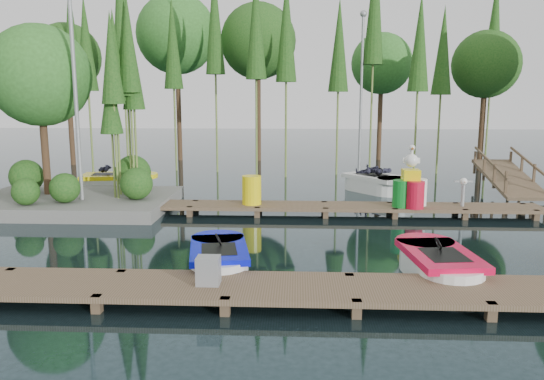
{
  "coord_description": "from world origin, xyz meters",
  "views": [
    {
      "loc": [
        1.17,
        -13.32,
        3.57
      ],
      "look_at": [
        0.5,
        0.5,
        1.1
      ],
      "focal_mm": 35.0,
      "sensor_mm": 36.0,
      "label": 1
    }
  ],
  "objects_px": {
    "island": "(62,108)",
    "boat_red": "(439,266)",
    "boat_yellow_far": "(115,182)",
    "utility_cabinet": "(208,271)",
    "yellow_barrel": "(252,190)",
    "drum_cluster": "(411,189)",
    "boat_blue": "(219,259)"
  },
  "relations": [
    {
      "from": "island",
      "to": "boat_blue",
      "type": "height_order",
      "value": "island"
    },
    {
      "from": "island",
      "to": "boat_red",
      "type": "relative_size",
      "value": 2.43
    },
    {
      "from": "island",
      "to": "utility_cabinet",
      "type": "distance_m",
      "value": 10.14
    },
    {
      "from": "drum_cluster",
      "to": "yellow_barrel",
      "type": "bearing_deg",
      "value": 178.21
    },
    {
      "from": "boat_red",
      "to": "utility_cabinet",
      "type": "bearing_deg",
      "value": -168.88
    },
    {
      "from": "boat_blue",
      "to": "drum_cluster",
      "type": "relative_size",
      "value": 1.45
    },
    {
      "from": "island",
      "to": "yellow_barrel",
      "type": "distance_m",
      "value": 6.6
    },
    {
      "from": "utility_cabinet",
      "to": "boat_blue",
      "type": "bearing_deg",
      "value": 92.09
    },
    {
      "from": "boat_blue",
      "to": "yellow_barrel",
      "type": "xyz_separation_m",
      "value": [
        0.22,
        5.39,
        0.49
      ]
    },
    {
      "from": "boat_blue",
      "to": "boat_red",
      "type": "relative_size",
      "value": 0.96
    },
    {
      "from": "utility_cabinet",
      "to": "yellow_barrel",
      "type": "distance_m",
      "value": 7.0
    },
    {
      "from": "boat_blue",
      "to": "boat_yellow_far",
      "type": "distance_m",
      "value": 10.64
    },
    {
      "from": "boat_blue",
      "to": "drum_cluster",
      "type": "bearing_deg",
      "value": 36.38
    },
    {
      "from": "utility_cabinet",
      "to": "boat_red",
      "type": "bearing_deg",
      "value": 17.32
    },
    {
      "from": "island",
      "to": "boat_yellow_far",
      "type": "height_order",
      "value": "island"
    },
    {
      "from": "boat_blue",
      "to": "utility_cabinet",
      "type": "relative_size",
      "value": 5.4
    },
    {
      "from": "boat_blue",
      "to": "boat_red",
      "type": "xyz_separation_m",
      "value": [
        4.4,
        -0.25,
        0.01
      ]
    },
    {
      "from": "boat_red",
      "to": "yellow_barrel",
      "type": "relative_size",
      "value": 3.18
    },
    {
      "from": "boat_blue",
      "to": "drum_cluster",
      "type": "xyz_separation_m",
      "value": [
        4.99,
        5.25,
        0.6
      ]
    },
    {
      "from": "boat_red",
      "to": "yellow_barrel",
      "type": "bearing_deg",
      "value": 120.38
    },
    {
      "from": "boat_red",
      "to": "yellow_barrel",
      "type": "distance_m",
      "value": 7.05
    },
    {
      "from": "island",
      "to": "drum_cluster",
      "type": "bearing_deg",
      "value": -4.95
    },
    {
      "from": "drum_cluster",
      "to": "utility_cabinet",
      "type": "bearing_deg",
      "value": -125.76
    },
    {
      "from": "boat_yellow_far",
      "to": "drum_cluster",
      "type": "bearing_deg",
      "value": -9.33
    },
    {
      "from": "boat_yellow_far",
      "to": "utility_cabinet",
      "type": "height_order",
      "value": "boat_yellow_far"
    },
    {
      "from": "boat_blue",
      "to": "yellow_barrel",
      "type": "bearing_deg",
      "value": 77.67
    },
    {
      "from": "utility_cabinet",
      "to": "boat_yellow_far",
      "type": "bearing_deg",
      "value": 116.53
    },
    {
      "from": "boat_blue",
      "to": "boat_red",
      "type": "height_order",
      "value": "boat_red"
    },
    {
      "from": "boat_yellow_far",
      "to": "utility_cabinet",
      "type": "relative_size",
      "value": 6.35
    },
    {
      "from": "island",
      "to": "drum_cluster",
      "type": "relative_size",
      "value": 3.65
    },
    {
      "from": "yellow_barrel",
      "to": "drum_cluster",
      "type": "xyz_separation_m",
      "value": [
        4.78,
        -0.15,
        0.11
      ]
    },
    {
      "from": "boat_yellow_far",
      "to": "boat_red",
      "type": "bearing_deg",
      "value": -32.51
    }
  ]
}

